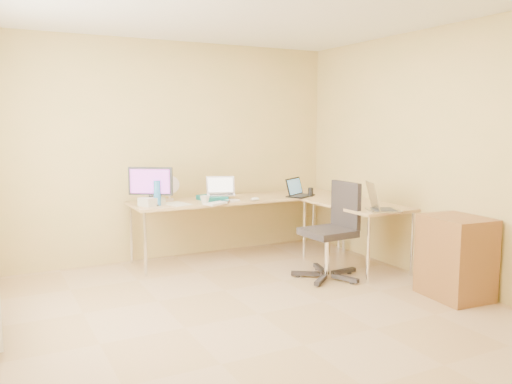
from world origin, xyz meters
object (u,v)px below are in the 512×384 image
desk_fan (169,189)px  laptop_return (384,199)px  office_chair (328,232)px  water_bottle (157,193)px  laptop_black (301,187)px  mug (205,200)px  desk_return (355,235)px  desk_main (240,227)px  cabinet (455,260)px  monitor (151,186)px  laptop_center (221,186)px  keyboard (222,202)px

desk_fan → laptop_return: 2.46m
office_chair → water_bottle: bearing=140.0°
laptop_black → mug: 1.30m
desk_return → desk_fan: 2.22m
laptop_black → desk_fan: size_ratio=1.38×
desk_main → cabinet: 2.57m
desk_fan → laptop_black: bearing=-9.9°
laptop_black → cabinet: size_ratio=0.44×
monitor → laptop_black: (1.84, -0.20, -0.10)m
laptop_center → desk_fan: laptop_center is taller
monitor → water_bottle: 0.12m
laptop_black → office_chair: bearing=-138.0°
desk_main → mug: bearing=-153.0°
keyboard → laptop_black: bearing=-21.1°
monitor → mug: size_ratio=4.65×
keyboard → water_bottle: (-0.71, 0.18, 0.13)m
laptop_black → keyboard: size_ratio=0.78×
water_bottle → cabinet: water_bottle is taller
mug → laptop_black: bearing=2.4°
desk_main → desk_return: size_ratio=2.04×
monitor → cabinet: monitor is taller
office_chair → laptop_black: bearing=70.7°
laptop_center → office_chair: office_chair is taller
laptop_center → mug: size_ratio=3.13×
monitor → laptop_black: size_ratio=1.36×
cabinet → laptop_black: bearing=105.9°
desk_main → monitor: bearing=-177.6°
desk_fan → cabinet: size_ratio=0.32×
monitor → keyboard: 0.82m
mug → cabinet: bearing=-49.7°
laptop_center → laptop_return: 1.90m
laptop_black → laptop_return: (0.19, -1.31, 0.01)m
desk_fan → monitor: bearing=-134.0°
keyboard → desk_fan: size_ratio=1.77×
water_bottle → desk_fan: water_bottle is taller
laptop_black → cabinet: bearing=-110.3°
water_bottle → laptop_return: (1.98, -1.43, -0.02)m
mug → water_bottle: size_ratio=0.38×
laptop_return → laptop_black: bearing=31.8°
laptop_black → desk_fan: (-1.54, 0.44, 0.02)m
desk_return → monitor: monitor is taller
water_bottle → desk_return: bearing=-23.2°
keyboard → mug: (-0.21, 0.00, 0.04)m
desk_return → cabinet: size_ratio=1.58×
water_bottle → office_chair: bearing=-37.2°
desk_fan → office_chair: office_chair is taller
keyboard → cabinet: bearing=-77.4°
water_bottle → office_chair: office_chair is taller
desk_main → laptop_center: (-0.28, -0.06, 0.53)m
mug → office_chair: bearing=-43.7°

